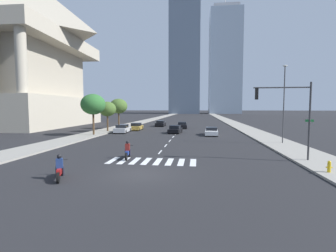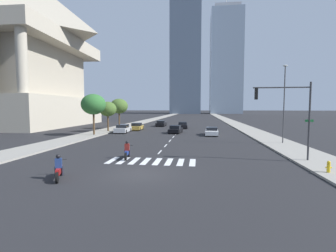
# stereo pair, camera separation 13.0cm
# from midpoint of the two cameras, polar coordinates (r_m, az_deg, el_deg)

# --- Properties ---
(ground_plane) EXTENTS (800.00, 800.00, 0.00)m
(ground_plane) POSITION_cam_midpoint_polar(r_m,az_deg,el_deg) (15.64, -6.25, -11.03)
(ground_plane) COLOR #232326
(sidewalk_east) EXTENTS (4.00, 260.00, 0.15)m
(sidewalk_east) POSITION_cam_midpoint_polar(r_m,az_deg,el_deg) (45.77, 18.85, -1.06)
(sidewalk_east) COLOR gray
(sidewalk_east) RESTS_ON ground
(sidewalk_west) EXTENTS (4.00, 260.00, 0.15)m
(sidewalk_west) POSITION_cam_midpoint_polar(r_m,az_deg,el_deg) (47.72, -12.71, -0.73)
(sidewalk_west) COLOR gray
(sidewalk_west) RESTS_ON ground
(crosswalk_near) EXTENTS (6.75, 2.51, 0.01)m
(crosswalk_near) POSITION_cam_midpoint_polar(r_m,az_deg,el_deg) (19.10, -3.66, -8.19)
(crosswalk_near) COLOR silver
(crosswalk_near) RESTS_ON ground
(lane_divider_center) EXTENTS (0.14, 50.00, 0.01)m
(lane_divider_center) POSITION_cam_midpoint_polar(r_m,az_deg,el_deg) (46.62, 2.89, -0.83)
(lane_divider_center) COLOR silver
(lane_divider_center) RESTS_ON ground
(motorcycle_lead) EXTENTS (1.13, 2.08, 1.49)m
(motorcycle_lead) POSITION_cam_midpoint_polar(r_m,az_deg,el_deg) (15.63, -23.84, -9.18)
(motorcycle_lead) COLOR black
(motorcycle_lead) RESTS_ON ground
(motorcycle_trailing) EXTENTS (0.70, 2.08, 1.49)m
(motorcycle_trailing) POSITION_cam_midpoint_polar(r_m,az_deg,el_deg) (20.23, -9.29, -5.87)
(motorcycle_trailing) COLOR black
(motorcycle_trailing) RESTS_ON ground
(sedan_black_0) EXTENTS (2.19, 4.69, 1.25)m
(sedan_black_0) POSITION_cam_midpoint_polar(r_m,az_deg,el_deg) (49.82, 3.48, 0.15)
(sedan_black_0) COLOR black
(sedan_black_0) RESTS_ON ground
(sedan_gold_1) EXTENTS (2.01, 4.54, 1.34)m
(sedan_gold_1) POSITION_cam_midpoint_polar(r_m,az_deg,el_deg) (45.91, -7.18, -0.17)
(sedan_gold_1) COLOR #B28E38
(sedan_gold_1) RESTS_ON ground
(sedan_white_2) EXTENTS (2.08, 4.75, 1.20)m
(sedan_white_2) POSITION_cam_midpoint_polar(r_m,az_deg,el_deg) (37.55, 10.24, -1.26)
(sedan_white_2) COLOR silver
(sedan_white_2) RESTS_ON ground
(sedan_silver_3) EXTENTS (2.18, 4.85, 1.37)m
(sedan_silver_3) POSITION_cam_midpoint_polar(r_m,az_deg,el_deg) (41.54, -10.37, -0.65)
(sedan_silver_3) COLOR #B7BABF
(sedan_silver_3) RESTS_ON ground
(sedan_black_4) EXTENTS (2.14, 4.38, 1.28)m
(sedan_black_4) POSITION_cam_midpoint_polar(r_m,az_deg,el_deg) (40.04, 1.86, -0.82)
(sedan_black_4) COLOR black
(sedan_black_4) RESTS_ON ground
(sedan_black_5) EXTENTS (1.97, 4.81, 1.31)m
(sedan_black_5) POSITION_cam_midpoint_polar(r_m,az_deg,el_deg) (55.05, -1.55, 0.58)
(sedan_black_5) COLOR black
(sedan_black_5) RESTS_ON ground
(fire_hydrant) EXTENTS (0.36, 0.20, 0.72)m
(fire_hydrant) POSITION_cam_midpoint_polar(r_m,az_deg,el_deg) (18.19, 33.50, -7.88)
(fire_hydrant) COLOR gold
(fire_hydrant) RESTS_ON sidewalk_east
(traffic_signal_near) EXTENTS (4.45, 0.28, 5.91)m
(traffic_signal_near) POSITION_cam_midpoint_polar(r_m,az_deg,el_deg) (20.73, 26.39, 4.01)
(traffic_signal_near) COLOR #333335
(traffic_signal_near) RESTS_ON sidewalk_east
(street_lamp_east) EXTENTS (0.50, 0.24, 8.74)m
(street_lamp_east) POSITION_cam_midpoint_polar(r_m,az_deg,el_deg) (30.51, 25.54, 5.74)
(street_lamp_east) COLOR #3F3F42
(street_lamp_east) RESTS_ON sidewalk_east
(street_tree_nearest) EXTENTS (3.58, 3.58, 6.02)m
(street_tree_nearest) POSITION_cam_midpoint_polar(r_m,az_deg,el_deg) (37.95, -16.88, 4.83)
(street_tree_nearest) COLOR #4C3823
(street_tree_nearest) RESTS_ON sidewalk_west
(street_tree_second) EXTENTS (2.96, 2.96, 5.04)m
(street_tree_second) POSITION_cam_midpoint_polar(r_m,az_deg,el_deg) (43.20, -13.77, 3.85)
(street_tree_second) COLOR #4C3823
(street_tree_second) RESTS_ON sidewalk_west
(street_tree_third) EXTENTS (3.40, 3.40, 5.76)m
(street_tree_third) POSITION_cam_midpoint_polar(r_m,az_deg,el_deg) (48.83, -11.25, 4.54)
(street_tree_third) COLOR #4C3823
(street_tree_third) RESTS_ON sidewalk_west
(war_memorial) EXTENTS (32.48, 32.48, 37.67)m
(war_memorial) POSITION_cam_midpoint_polar(r_m,az_deg,el_deg) (69.23, -33.36, 16.19)
(war_memorial) COLOR #B2A893
(war_memorial) RESTS_ON ground
(office_tower_left_skyline) EXTENTS (21.42, 25.73, 140.79)m
(office_tower_left_skyline) POSITION_cam_midpoint_polar(r_m,az_deg,el_deg) (193.35, 4.33, 24.10)
(office_tower_left_skyline) COLOR slate
(office_tower_left_skyline) RESTS_ON ground
(office_tower_center_skyline) EXTENTS (22.28, 27.33, 82.82)m
(office_tower_center_skyline) POSITION_cam_midpoint_polar(r_m,az_deg,el_deg) (192.54, 13.26, 14.20)
(office_tower_center_skyline) COLOR #8C9EB2
(office_tower_center_skyline) RESTS_ON ground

